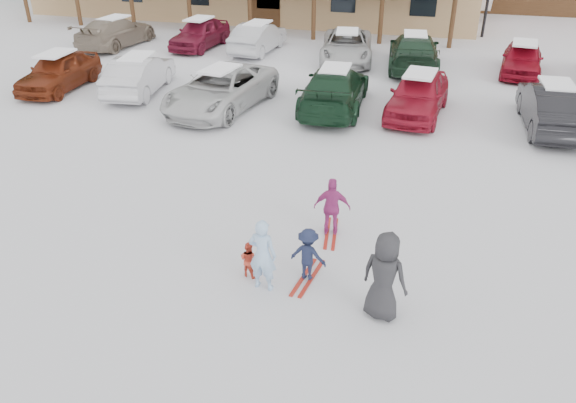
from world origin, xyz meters
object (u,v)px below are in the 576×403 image
(parked_car_2, at_px, (221,89))
(parked_car_5, at_px, (552,107))
(toddler_red, at_px, (249,259))
(parked_car_3, at_px, (335,89))
(parked_car_1, at_px, (139,74))
(parked_car_12, at_px, (522,59))
(parked_car_4, at_px, (418,94))
(parked_car_9, at_px, (258,38))
(bystander_dark, at_px, (384,276))
(adult_skier, at_px, (263,255))
(parked_car_10, at_px, (347,46))
(parked_car_8, at_px, (200,33))
(parked_car_0, at_px, (59,71))
(parked_car_7, at_px, (116,32))
(parked_car_11, at_px, (414,52))
(child_magenta, at_px, (332,207))
(child_navy, at_px, (308,255))

(parked_car_2, xyz_separation_m, parked_car_5, (11.43, 0.97, 0.03))
(toddler_red, height_order, parked_car_3, parked_car_3)
(toddler_red, bearing_deg, parked_car_1, -37.85)
(parked_car_5, distance_m, parked_car_12, 6.61)
(parked_car_4, bearing_deg, parked_car_2, -164.18)
(parked_car_3, bearing_deg, parked_car_9, -56.58)
(bystander_dark, bearing_deg, parked_car_2, -36.24)
(adult_skier, xyz_separation_m, parked_car_5, (6.75, 10.88, -0.01))
(parked_car_10, relative_size, parked_car_12, 1.23)
(adult_skier, distance_m, parked_car_8, 20.47)
(parked_car_2, relative_size, parked_car_12, 1.32)
(parked_car_0, xyz_separation_m, parked_car_2, (7.18, -0.51, 0.02))
(parked_car_7, bearing_deg, parked_car_5, 167.60)
(parked_car_0, relative_size, parked_car_1, 0.97)
(toddler_red, relative_size, parked_car_0, 0.19)
(parked_car_8, relative_size, parked_car_9, 0.99)
(parked_car_3, relative_size, parked_car_11, 0.99)
(toddler_red, relative_size, parked_car_11, 0.15)
(toddler_red, relative_size, parked_car_4, 0.18)
(parked_car_12, bearing_deg, parked_car_1, -149.59)
(parked_car_10, distance_m, parked_car_11, 3.19)
(child_magenta, relative_size, parked_car_11, 0.27)
(parked_car_8, bearing_deg, parked_car_7, -163.87)
(parked_car_1, relative_size, parked_car_2, 0.82)
(parked_car_8, height_order, parked_car_12, parked_car_8)
(parked_car_8, bearing_deg, parked_car_11, -1.02)
(child_navy, height_order, parked_car_9, parked_car_9)
(parked_car_2, bearing_deg, parked_car_9, 107.70)
(parked_car_2, distance_m, parked_car_8, 9.52)
(parked_car_0, bearing_deg, parked_car_1, 5.76)
(child_navy, relative_size, child_magenta, 0.82)
(child_navy, bearing_deg, bystander_dark, 162.55)
(bystander_dark, bearing_deg, parked_car_3, -55.83)
(parked_car_2, relative_size, parked_car_9, 1.24)
(parked_car_0, xyz_separation_m, parked_car_12, (18.26, 7.07, -0.04))
(parked_car_10, bearing_deg, child_navy, -90.85)
(toddler_red, height_order, parked_car_11, parked_car_11)
(toddler_red, bearing_deg, parked_car_2, -51.39)
(parked_car_2, distance_m, parked_car_5, 11.48)
(child_navy, relative_size, parked_car_1, 0.27)
(toddler_red, xyz_separation_m, parked_car_10, (-0.97, 17.42, 0.30))
(adult_skier, relative_size, parked_car_8, 0.37)
(parked_car_4, relative_size, parked_car_9, 1.03)
(toddler_red, bearing_deg, parked_car_8, -49.69)
(adult_skier, bearing_deg, parked_car_12, -105.38)
(parked_car_5, bearing_deg, parked_car_3, -2.59)
(parked_car_1, relative_size, parked_car_10, 0.88)
(child_navy, height_order, parked_car_4, parked_car_4)
(parked_car_1, distance_m, parked_car_11, 12.07)
(parked_car_0, distance_m, parked_car_9, 9.84)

